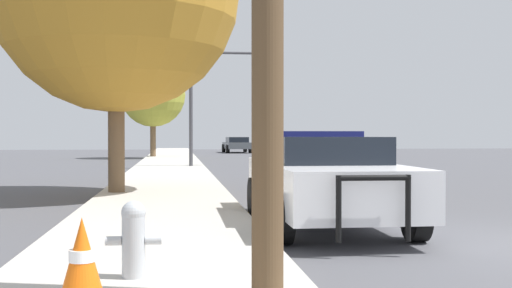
{
  "coord_description": "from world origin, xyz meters",
  "views": [
    {
      "loc": [
        -4.84,
        -7.76,
        1.48
      ],
      "look_at": [
        -1.85,
        16.03,
        1.11
      ],
      "focal_mm": 45.0,
      "sensor_mm": 36.0,
      "label": 1
    }
  ],
  "objects_px": {
    "traffic_light": "(219,84)",
    "traffic_cone": "(82,260)",
    "police_car": "(324,178)",
    "car_background_distant": "(237,144)",
    "fire_hydrant": "(134,237)",
    "car_background_oncoming": "(327,150)",
    "tree_sidewalk_far": "(153,95)"
  },
  "relations": [
    {
      "from": "traffic_light",
      "to": "traffic_cone",
      "type": "xyz_separation_m",
      "value": [
        -2.62,
        -22.16,
        -3.15
      ]
    },
    {
      "from": "police_car",
      "to": "car_background_distant",
      "type": "xyz_separation_m",
      "value": [
        2.52,
        41.06,
        -0.1
      ]
    },
    {
      "from": "traffic_light",
      "to": "car_background_distant",
      "type": "height_order",
      "value": "traffic_light"
    },
    {
      "from": "fire_hydrant",
      "to": "car_background_distant",
      "type": "distance_m",
      "value": 45.3
    },
    {
      "from": "police_car",
      "to": "car_background_oncoming",
      "type": "relative_size",
      "value": 1.23
    },
    {
      "from": "police_car",
      "to": "car_background_distant",
      "type": "height_order",
      "value": "police_car"
    },
    {
      "from": "traffic_light",
      "to": "fire_hydrant",
      "type": "bearing_deg",
      "value": -96.08
    },
    {
      "from": "tree_sidewalk_far",
      "to": "car_background_oncoming",
      "type": "bearing_deg",
      "value": -48.72
    },
    {
      "from": "fire_hydrant",
      "to": "traffic_light",
      "type": "bearing_deg",
      "value": 83.92
    },
    {
      "from": "traffic_light",
      "to": "traffic_cone",
      "type": "height_order",
      "value": "traffic_light"
    },
    {
      "from": "police_car",
      "to": "car_background_oncoming",
      "type": "distance_m",
      "value": 20.34
    },
    {
      "from": "police_car",
      "to": "car_background_distant",
      "type": "distance_m",
      "value": 41.14
    },
    {
      "from": "fire_hydrant",
      "to": "car_background_distant",
      "type": "bearing_deg",
      "value": 83.3
    },
    {
      "from": "car_background_oncoming",
      "to": "tree_sidewalk_far",
      "type": "xyz_separation_m",
      "value": [
        -8.5,
        9.68,
        3.13
      ]
    },
    {
      "from": "police_car",
      "to": "tree_sidewalk_far",
      "type": "xyz_separation_m",
      "value": [
        -3.72,
        29.45,
        3.1
      ]
    },
    {
      "from": "police_car",
      "to": "tree_sidewalk_far",
      "type": "relative_size",
      "value": 0.89
    },
    {
      "from": "traffic_light",
      "to": "tree_sidewalk_far",
      "type": "distance_m",
      "value": 12.51
    },
    {
      "from": "police_car",
      "to": "traffic_light",
      "type": "bearing_deg",
      "value": -88.04
    },
    {
      "from": "car_background_distant",
      "to": "police_car",
      "type": "bearing_deg",
      "value": -95.86
    },
    {
      "from": "traffic_light",
      "to": "tree_sidewalk_far",
      "type": "height_order",
      "value": "tree_sidewalk_far"
    },
    {
      "from": "police_car",
      "to": "fire_hydrant",
      "type": "bearing_deg",
      "value": 55.2
    },
    {
      "from": "police_car",
      "to": "traffic_cone",
      "type": "distance_m",
      "value": 5.72
    },
    {
      "from": "fire_hydrant",
      "to": "traffic_cone",
      "type": "height_order",
      "value": "fire_hydrant"
    },
    {
      "from": "car_background_distant",
      "to": "car_background_oncoming",
      "type": "relative_size",
      "value": 1.1
    },
    {
      "from": "car_background_oncoming",
      "to": "tree_sidewalk_far",
      "type": "bearing_deg",
      "value": -53.03
    },
    {
      "from": "fire_hydrant",
      "to": "tree_sidewalk_far",
      "type": "bearing_deg",
      "value": 91.64
    },
    {
      "from": "police_car",
      "to": "traffic_light",
      "type": "relative_size",
      "value": 1.02
    },
    {
      "from": "traffic_light",
      "to": "car_background_oncoming",
      "type": "xyz_separation_m",
      "value": [
        5.27,
        2.4,
        -2.87
      ]
    },
    {
      "from": "fire_hydrant",
      "to": "traffic_cone",
      "type": "bearing_deg",
      "value": -112.06
    },
    {
      "from": "fire_hydrant",
      "to": "tree_sidewalk_far",
      "type": "distance_m",
      "value": 33.55
    },
    {
      "from": "tree_sidewalk_far",
      "to": "traffic_light",
      "type": "bearing_deg",
      "value": -75.06
    },
    {
      "from": "fire_hydrant",
      "to": "tree_sidewalk_far",
      "type": "height_order",
      "value": "tree_sidewalk_far"
    }
  ]
}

